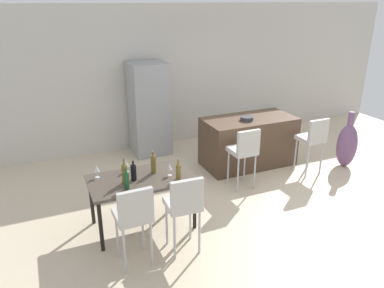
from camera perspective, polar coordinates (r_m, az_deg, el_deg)
ground_plane at (r=6.40m, az=10.26°, el=-6.59°), size 10.00×10.00×0.00m
back_wall at (r=8.16m, az=0.46°, el=10.70°), size 10.00×0.12×2.90m
kitchen_island at (r=7.07m, az=8.63°, el=0.40°), size 1.70×0.84×0.92m
bar_chair_left at (r=6.07m, az=8.06°, el=-0.78°), size 0.40×0.40×1.05m
bar_chair_middle at (r=6.87m, az=18.10°, el=1.01°), size 0.41×0.41×1.05m
dining_table at (r=5.05m, az=-7.77°, el=-5.90°), size 1.39×0.79×0.74m
dining_chair_near at (r=4.33m, az=-8.94°, el=-10.54°), size 0.41×0.41×1.05m
dining_chair_far at (r=4.49m, az=-1.21°, el=-8.99°), size 0.42×0.42×1.05m
wine_bottle_near at (r=4.93m, az=-8.96°, el=-4.33°), size 0.07×0.07×0.27m
wine_bottle_end at (r=4.90m, az=-2.10°, el=-4.25°), size 0.07×0.07×0.29m
wine_bottle_corner at (r=5.09m, az=-5.94°, el=-3.05°), size 0.07×0.07×0.32m
wine_bottle_left at (r=4.87m, az=-10.31°, el=-4.47°), size 0.07×0.07×0.34m
wine_bottle_right at (r=4.72m, az=-10.00°, el=-5.54°), size 0.06×0.06×0.29m
wine_glass_middle at (r=5.09m, az=-14.44°, el=-3.74°), size 0.07×0.07×0.17m
wine_glass_far at (r=5.00m, az=-3.47°, el=-3.54°), size 0.07×0.07×0.17m
wine_glass_inner at (r=5.17m, az=-10.08°, el=-2.98°), size 0.07×0.07×0.17m
refrigerator at (r=7.48m, az=-6.58°, el=5.38°), size 0.72×0.68×1.84m
fruit_bowl at (r=6.78m, az=8.41°, el=3.91°), size 0.23×0.23×0.07m
floor_vase at (r=7.51m, az=22.69°, el=-0.11°), size 0.36×0.36×1.07m
potted_plant at (r=8.98m, az=12.60°, el=3.59°), size 0.32×0.32×0.53m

